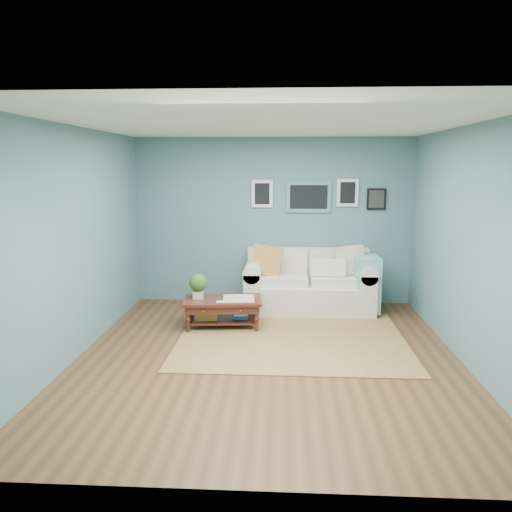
{
  "coord_description": "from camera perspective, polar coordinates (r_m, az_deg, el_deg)",
  "views": [
    {
      "loc": [
        0.18,
        -5.63,
        2.24
      ],
      "look_at": [
        -0.19,
        1.0,
        1.04
      ],
      "focal_mm": 35.0,
      "sensor_mm": 36.0,
      "label": 1
    }
  ],
  "objects": [
    {
      "name": "room_shell",
      "position": [
        5.76,
        1.56,
        1.46
      ],
      "size": [
        5.0,
        5.02,
        2.7
      ],
      "color": "brown",
      "rests_on": "ground"
    },
    {
      "name": "loveseat",
      "position": [
        7.88,
        6.66,
        -3.12
      ],
      "size": [
        2.04,
        0.93,
        1.05
      ],
      "color": "beige",
      "rests_on": "ground"
    },
    {
      "name": "area_rug",
      "position": [
        6.63,
        4.07,
        -9.45
      ],
      "size": [
        2.94,
        2.36,
        0.01
      ],
      "primitive_type": "cube",
      "color": "brown",
      "rests_on": "ground"
    },
    {
      "name": "coffee_table",
      "position": [
        7.06,
        -4.29,
        -5.44
      ],
      "size": [
        1.13,
        0.73,
        0.76
      ],
      "rotation": [
        0.0,
        0.0,
        0.09
      ],
      "color": "black",
      "rests_on": "ground"
    }
  ]
}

